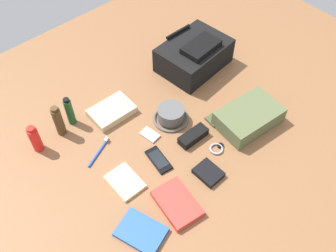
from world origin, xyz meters
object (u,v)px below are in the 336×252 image
at_px(sunglasses_case, 193,136).
at_px(toothbrush, 100,150).
at_px(paperback_novel, 141,232).
at_px(cell_phone, 159,160).
at_px(folded_towel, 112,111).
at_px(wallet, 208,173).
at_px(shampoo_bottle, 70,111).
at_px(wristwatch, 217,148).
at_px(media_player, 150,135).
at_px(travel_guidebook, 177,203).
at_px(backpack, 194,55).
at_px(toiletry_pouch, 248,117).
at_px(bucket_hat, 171,115).
at_px(sunscreen_spray, 35,139).
at_px(notepad, 125,182).
at_px(cologne_bottle, 58,121).

bearing_deg(sunglasses_case, toothbrush, 148.95).
xyz_separation_m(paperback_novel, cell_phone, (0.26, 0.20, -0.00)).
distance_m(cell_phone, folded_towel, 0.35).
bearing_deg(wallet, folded_towel, 99.44).
xyz_separation_m(shampoo_bottle, folded_towel, (0.17, -0.08, -0.06)).
relative_size(paperback_novel, toothbrush, 1.32).
bearing_deg(wristwatch, paperback_novel, -171.42).
height_order(paperback_novel, wallet, wallet).
bearing_deg(media_player, travel_guidebook, -113.21).
bearing_deg(wallet, backpack, 50.02).
height_order(backpack, wallet, backpack).
relative_size(backpack, toiletry_pouch, 1.21).
bearing_deg(bucket_hat, sunscreen_spray, 153.92).
relative_size(sunscreen_spray, wristwatch, 2.03).
distance_m(toiletry_pouch, wallet, 0.34).
height_order(backpack, notepad, backpack).
xyz_separation_m(cologne_bottle, wristwatch, (0.45, -0.53, -0.07)).
bearing_deg(paperback_novel, sunscreen_spray, 98.01).
distance_m(cell_phone, notepad, 0.17).
xyz_separation_m(media_player, folded_towel, (-0.05, 0.22, 0.01)).
relative_size(bucket_hat, sunglasses_case, 1.19).
bearing_deg(paperback_novel, wallet, 1.57).
distance_m(cologne_bottle, media_player, 0.41).
height_order(backpack, paperback_novel, backpack).
bearing_deg(folded_towel, cologne_bottle, 165.21).
relative_size(shampoo_bottle, cell_phone, 1.10).
relative_size(sunscreen_spray, cologne_bottle, 0.87).
bearing_deg(sunglasses_case, cell_phone, 177.01).
bearing_deg(cell_phone, sunglasses_case, -4.67).
relative_size(paperback_novel, travel_guidebook, 0.97).
xyz_separation_m(media_player, wristwatch, (0.17, -0.25, 0.00)).
bearing_deg(bucket_hat, media_player, -177.05).
bearing_deg(wristwatch, media_player, 123.66).
bearing_deg(cell_phone, media_player, 64.84).
relative_size(paperback_novel, folded_towel, 1.02).
distance_m(travel_guidebook, cell_phone, 0.22).
bearing_deg(notepad, folded_towel, 62.52).
distance_m(cell_phone, wallet, 0.22).
bearing_deg(toiletry_pouch, media_player, 147.79).
distance_m(travel_guidebook, toothbrush, 0.42).
height_order(cologne_bottle, shampoo_bottle, cologne_bottle).
distance_m(travel_guidebook, wristwatch, 0.32).
relative_size(sunscreen_spray, travel_guidebook, 0.69).
height_order(shampoo_bottle, wristwatch, shampoo_bottle).
distance_m(shampoo_bottle, wallet, 0.67).
distance_m(cologne_bottle, wristwatch, 0.70).
height_order(bucket_hat, sunglasses_case, bucket_hat).
height_order(paperback_novel, notepad, paperback_novel).
distance_m(notepad, folded_towel, 0.38).
bearing_deg(toiletry_pouch, bucket_hat, 135.04).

